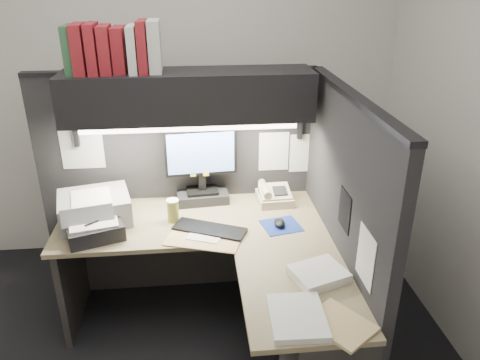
# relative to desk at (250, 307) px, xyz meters

# --- Properties ---
(wall_back) EXTENTS (3.50, 0.04, 2.70)m
(wall_back) POSITION_rel_desk_xyz_m (-0.43, 1.50, 0.91)
(wall_back) COLOR silver
(wall_back) RESTS_ON floor
(partition_back) EXTENTS (1.90, 0.06, 1.60)m
(partition_back) POSITION_rel_desk_xyz_m (-0.40, 0.93, 0.36)
(partition_back) COLOR black
(partition_back) RESTS_ON floor
(partition_right) EXTENTS (0.06, 1.50, 1.60)m
(partition_right) POSITION_rel_desk_xyz_m (0.55, 0.18, 0.36)
(partition_right) COLOR black
(partition_right) RESTS_ON floor
(desk) EXTENTS (1.70, 1.53, 0.73)m
(desk) POSITION_rel_desk_xyz_m (0.00, 0.00, 0.00)
(desk) COLOR #9A8A62
(desk) RESTS_ON floor
(overhead_shelf) EXTENTS (1.55, 0.34, 0.30)m
(overhead_shelf) POSITION_rel_desk_xyz_m (-0.30, 0.75, 1.06)
(overhead_shelf) COLOR black
(overhead_shelf) RESTS_ON partition_back
(task_light_tube) EXTENTS (1.32, 0.04, 0.04)m
(task_light_tube) POSITION_rel_desk_xyz_m (-0.30, 0.61, 0.89)
(task_light_tube) COLOR white
(task_light_tube) RESTS_ON overhead_shelf
(monitor) EXTENTS (0.49, 0.24, 0.53)m
(monitor) POSITION_rel_desk_xyz_m (-0.24, 0.82, 0.50)
(monitor) COLOR black
(monitor) RESTS_ON desk
(keyboard) EXTENTS (0.47, 0.33, 0.02)m
(keyboard) POSITION_rel_desk_xyz_m (-0.21, 0.40, 0.30)
(keyboard) COLOR black
(keyboard) RESTS_ON desk
(mousepad) EXTENTS (0.27, 0.25, 0.00)m
(mousepad) POSITION_rel_desk_xyz_m (0.25, 0.41, 0.29)
(mousepad) COLOR navy
(mousepad) RESTS_ON desk
(mouse) EXTENTS (0.08, 0.11, 0.04)m
(mouse) POSITION_rel_desk_xyz_m (0.24, 0.41, 0.31)
(mouse) COLOR black
(mouse) RESTS_ON mousepad
(telephone) EXTENTS (0.24, 0.25, 0.09)m
(telephone) POSITION_rel_desk_xyz_m (0.26, 0.75, 0.33)
(telephone) COLOR beige
(telephone) RESTS_ON desk
(coffee_cup) EXTENTS (0.09, 0.09, 0.14)m
(coffee_cup) POSITION_rel_desk_xyz_m (-0.43, 0.55, 0.36)
(coffee_cup) COLOR #AA9944
(coffee_cup) RESTS_ON desk
(printer) EXTENTS (0.51, 0.46, 0.17)m
(printer) POSITION_rel_desk_xyz_m (-0.93, 0.62, 0.37)
(printer) COLOR #96989B
(printer) RESTS_ON desk
(notebook_stack) EXTENTS (0.39, 0.36, 0.10)m
(notebook_stack) POSITION_rel_desk_xyz_m (-0.90, 0.40, 0.34)
(notebook_stack) COLOR black
(notebook_stack) RESTS_ON desk
(open_folder) EXTENTS (0.51, 0.41, 0.01)m
(open_folder) POSITION_rel_desk_xyz_m (-0.24, 0.32, 0.29)
(open_folder) COLOR tan
(open_folder) RESTS_ON desk
(paper_stack_a) EXTENTS (0.33, 0.30, 0.05)m
(paper_stack_a) POSITION_rel_desk_xyz_m (0.34, -0.15, 0.31)
(paper_stack_a) COLOR white
(paper_stack_a) RESTS_ON desk
(paper_stack_b) EXTENTS (0.27, 0.33, 0.03)m
(paper_stack_b) POSITION_rel_desk_xyz_m (0.16, -0.45, 0.30)
(paper_stack_b) COLOR white
(paper_stack_b) RESTS_ON desk
(manila_stack) EXTENTS (0.35, 0.36, 0.02)m
(manila_stack) POSITION_rel_desk_xyz_m (0.35, -0.51, 0.30)
(manila_stack) COLOR tan
(manila_stack) RESTS_ON desk
(binder_row) EXTENTS (0.55, 0.26, 0.30)m
(binder_row) POSITION_rel_desk_xyz_m (-0.72, 0.75, 1.35)
(binder_row) COLOR #295232
(binder_row) RESTS_ON overhead_shelf
(pinned_papers) EXTENTS (1.76, 1.31, 0.51)m
(pinned_papers) POSITION_rel_desk_xyz_m (-0.00, 0.56, 0.61)
(pinned_papers) COLOR white
(pinned_papers) RESTS_ON partition_back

